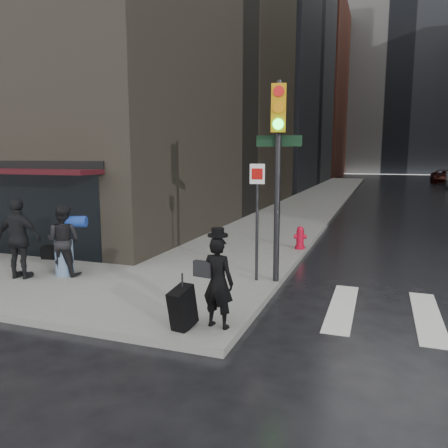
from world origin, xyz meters
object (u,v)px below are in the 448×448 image
Objects in this scene: man_overcoat at (211,286)px; parked_car_6 at (444,177)px; traffic_light at (276,155)px; man_jeans at (63,240)px; man_greycoat at (19,239)px; fire_hydrant at (300,239)px.

parked_car_6 is (9.25, 47.66, -0.12)m from man_overcoat.
traffic_light is (0.39, 3.03, 2.21)m from man_overcoat.
man_greycoat is at bearing 26.99° from man_jeans.
traffic_light reaches higher than man_jeans.
man_jeans is 5.54m from traffic_light.
man_overcoat is 0.91× the size of man_greycoat.
fire_hydrant is at bearing 80.16° from traffic_light.
man_jeans is 7.08m from fire_hydrant.
fire_hydrant is (-0.08, 3.91, -2.62)m from traffic_light.
man_overcoat reaches higher than parked_car_6.
man_overcoat is 5.57m from man_greycoat.
fire_hydrant is at bearing -143.56° from man_jeans.
man_overcoat is 6.95m from fire_hydrant.
man_jeans is at bearing -105.72° from parked_car_6.
fire_hydrant is at bearing -83.62° from man_overcoat.
man_overcoat is 3.77m from traffic_light.
man_overcoat is 1.01× the size of man_jeans.
parked_car_6 is at bearing 77.62° from fire_hydrant.
fire_hydrant is (4.93, 5.05, -0.55)m from man_jeans.
man_greycoat is at bearing -135.48° from fire_hydrant.
parked_car_6 is (8.94, 40.72, 0.29)m from fire_hydrant.
traffic_light is at bearing -100.09° from parked_car_6.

